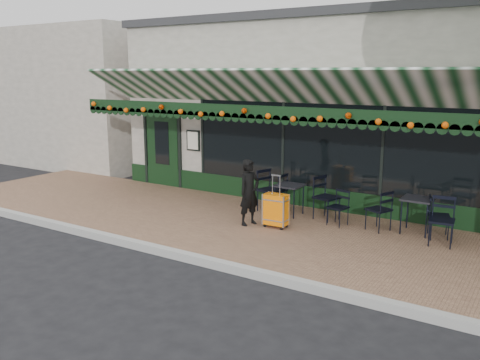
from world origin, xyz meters
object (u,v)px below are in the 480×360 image
Objects in this scene: cafe_table_b at (289,188)px; chair_b_right at (327,198)px; suitcase at (276,210)px; chair_a_right at (439,216)px; chair_b_front at (338,208)px; chair_a_front at (442,221)px; cafe_table_a at (418,202)px; chair_solo at (270,191)px; chair_b_left at (276,191)px; woman at (249,192)px; chair_a_left at (379,210)px.

chair_b_right reaches higher than cafe_table_b.
chair_a_right is at bearing 18.99° from suitcase.
chair_a_right is at bearing 2.46° from cafe_table_b.
suitcase is 1.14× the size of chair_b_right.
suitcase reaches higher than chair_b_front.
chair_b_right is 1.27× the size of chair_b_front.
chair_a_front is at bearing -5.62° from cafe_table_b.
chair_solo is at bearing -177.74° from cafe_table_a.
chair_b_right reaches higher than chair_a_front.
chair_b_left is (-3.81, 0.67, -0.03)m from chair_a_front.
chair_solo is at bearing 75.62° from chair_a_right.
suitcase reaches higher than chair_b_left.
woman is at bearing 11.41° from chair_b_left.
chair_solo is (-0.52, 0.04, -0.14)m from cafe_table_b.
suitcase is 1.05m from cafe_table_b.
cafe_table_b is at bearing -0.74° from woman.
chair_a_front is at bearing -178.74° from chair_a_right.
cafe_table_a is at bearing -50.16° from woman.
cafe_table_b is at bearing 76.62° from chair_a_right.
woman is 1.84× the size of chair_b_front.
chair_b_left reaches higher than cafe_table_a.
cafe_table_a is 0.77m from chair_a_front.
chair_a_front is at bearing -60.51° from woman.
chair_a_left is at bearing 83.88° from chair_a_right.
chair_a_right is at bearing -71.67° from chair_solo.
chair_a_left is at bearing 25.09° from suitcase.
suitcase is at bearing 33.68° from chair_b_left.
suitcase reaches higher than chair_a_front.
chair_a_right is 0.48m from chair_a_front.
chair_a_left is 0.88× the size of chair_b_right.
cafe_table_a is at bearing 24.90° from chair_b_front.
chair_a_left reaches higher than cafe_table_a.
chair_b_left reaches higher than chair_a_left.
chair_a_right is at bearing -73.49° from chair_b_right.
chair_a_front reaches higher than chair_a_right.
chair_a_front is at bearing -84.20° from chair_b_right.
cafe_table_a is 1.89m from chair_b_right.
woman is 1.93× the size of cafe_table_a.
chair_b_front is at bearing 83.26° from chair_a_right.
chair_solo is (-3.25, -0.13, -0.16)m from cafe_table_a.
chair_a_right is 3.67m from chair_b_left.
suitcase is at bearing -174.77° from chair_a_front.
suitcase is at bearing -129.13° from chair_b_front.
woman reaches higher than chair_b_front.
chair_b_front is at bearing -167.17° from cafe_table_a.
woman is 3.75m from chair_a_right.
cafe_table_a is 0.48m from chair_a_right.
chair_b_left is 1.80m from chair_b_front.
chair_a_front is at bearing 10.27° from suitcase.
woman is 1.19m from chair_solo.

